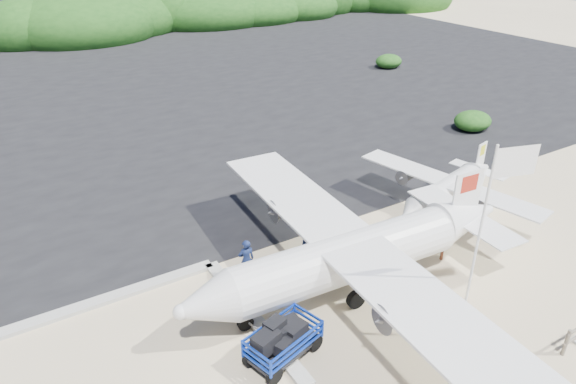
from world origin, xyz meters
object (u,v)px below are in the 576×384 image
baggage_cart (283,357)px  crew_a (246,260)px  flagpole (458,337)px  crew_c (308,243)px  signboard (425,262)px  crew_b (345,263)px  aircraft_large (370,93)px

baggage_cart → crew_a: 4.28m
flagpole → crew_c: flagpole is taller
baggage_cart → crew_a: crew_a is taller
baggage_cart → signboard: (7.34, 1.37, 0.00)m
signboard → crew_b: crew_b is taller
flagpole → crew_a: bearing=125.1°
signboard → crew_b: 3.57m
baggage_cart → crew_b: 4.54m
flagpole → baggage_cart: bearing=157.2°
baggage_cart → crew_c: size_ratio=1.69×
signboard → crew_c: (-3.84, 2.60, 0.75)m
flagpole → crew_a: 7.79m
baggage_cart → crew_b: size_ratio=1.66×
crew_b → crew_c: 1.90m
flagpole → aircraft_large: flagpole is taller
flagpole → crew_b: flagpole is taller
crew_b → aircraft_large: 24.13m
flagpole → signboard: flagpole is taller
flagpole → aircraft_large: size_ratio=0.43×
signboard → aircraft_large: size_ratio=0.11×
baggage_cart → crew_c: bearing=33.0°
crew_a → crew_c: size_ratio=1.13×
crew_c → crew_a: bearing=-22.7°
flagpole → signboard: 4.14m
flagpole → crew_b: size_ratio=4.41×
baggage_cart → crew_b: bearing=12.8°
crew_a → aircraft_large: size_ratio=0.11×
signboard → baggage_cart: bearing=-154.2°
signboard → crew_c: bearing=161.1°
baggage_cart → flagpole: size_ratio=0.38×
crew_b → crew_c: bearing=-70.5°
signboard → crew_a: (-6.49, 2.73, 0.85)m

